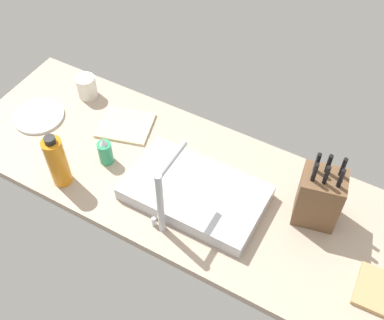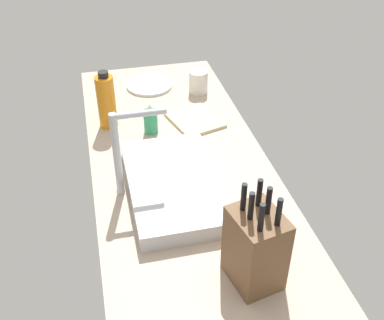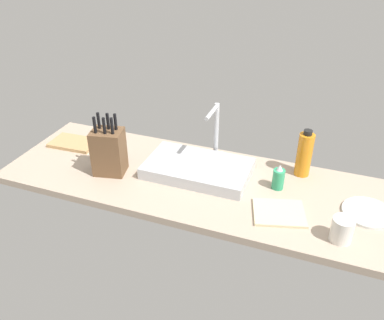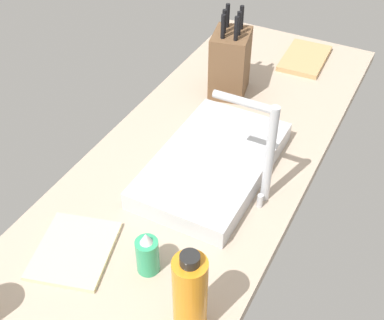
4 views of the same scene
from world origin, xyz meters
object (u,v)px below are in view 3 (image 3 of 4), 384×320
(coffee_mug, at_px, (342,230))
(soap_bottle, at_px, (278,178))
(dish_towel, at_px, (279,213))
(dinner_plate, at_px, (368,212))
(sink_basin, at_px, (198,169))
(cutting_board, at_px, (74,143))
(water_bottle, at_px, (304,154))
(faucet, at_px, (215,128))
(knife_block, at_px, (109,151))

(coffee_mug, bearing_deg, soap_bottle, 137.64)
(dish_towel, bearing_deg, dinner_plate, 20.81)
(soap_bottle, relative_size, dish_towel, 0.58)
(sink_basin, bearing_deg, dish_towel, -22.03)
(cutting_board, bearing_deg, water_bottle, 6.50)
(cutting_board, xyz_separation_m, coffee_mug, (1.39, -0.28, 0.04))
(faucet, relative_size, water_bottle, 1.28)
(knife_block, distance_m, dinner_plate, 1.17)
(sink_basin, bearing_deg, water_bottle, 20.25)
(faucet, xyz_separation_m, soap_bottle, (0.34, -0.13, -0.13))
(sink_basin, relative_size, dinner_plate, 2.36)
(sink_basin, relative_size, dish_towel, 2.34)
(sink_basin, bearing_deg, coffee_mug, -20.22)
(faucet, bearing_deg, sink_basin, -102.71)
(coffee_mug, bearing_deg, faucet, 147.93)
(faucet, height_order, water_bottle, faucet)
(cutting_board, relative_size, water_bottle, 1.04)
(cutting_board, bearing_deg, faucet, 8.55)
(sink_basin, bearing_deg, faucet, 77.29)
(faucet, height_order, cutting_board, faucet)
(soap_bottle, xyz_separation_m, dinner_plate, (0.38, -0.05, -0.05))
(sink_basin, xyz_separation_m, faucet, (0.03, 0.15, 0.15))
(soap_bottle, distance_m, dinner_plate, 0.39)
(sink_basin, distance_m, water_bottle, 0.50)
(water_bottle, xyz_separation_m, coffee_mug, (0.20, -0.42, -0.06))
(sink_basin, relative_size, knife_block, 1.65)
(knife_block, xyz_separation_m, dinner_plate, (1.16, 0.09, -0.11))
(water_bottle, bearing_deg, dinner_plate, -35.13)
(cutting_board, relative_size, soap_bottle, 1.98)
(soap_bottle, xyz_separation_m, dish_towel, (0.04, -0.18, -0.05))
(sink_basin, distance_m, knife_block, 0.43)
(sink_basin, xyz_separation_m, knife_block, (-0.40, -0.13, 0.09))
(water_bottle, distance_m, coffee_mug, 0.46)
(knife_block, height_order, coffee_mug, knife_block)
(soap_bottle, xyz_separation_m, water_bottle, (0.09, 0.16, 0.06))
(knife_block, distance_m, cutting_board, 0.38)
(dinner_plate, xyz_separation_m, dish_towel, (-0.34, -0.13, 0.00))
(cutting_board, xyz_separation_m, water_bottle, (1.19, 0.14, 0.10))
(soap_bottle, height_order, dinner_plate, soap_bottle)
(soap_bottle, bearing_deg, coffee_mug, -42.36)
(dinner_plate, bearing_deg, dish_towel, -159.19)
(water_bottle, bearing_deg, sink_basin, -159.75)
(cutting_board, bearing_deg, dish_towel, -10.17)
(soap_bottle, height_order, coffee_mug, soap_bottle)
(soap_bottle, bearing_deg, sink_basin, -177.66)
(knife_block, bearing_deg, dinner_plate, -7.75)
(faucet, bearing_deg, cutting_board, -171.45)
(sink_basin, distance_m, soap_bottle, 0.38)
(faucet, height_order, dinner_plate, faucet)
(dish_towel, bearing_deg, soap_bottle, 102.40)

